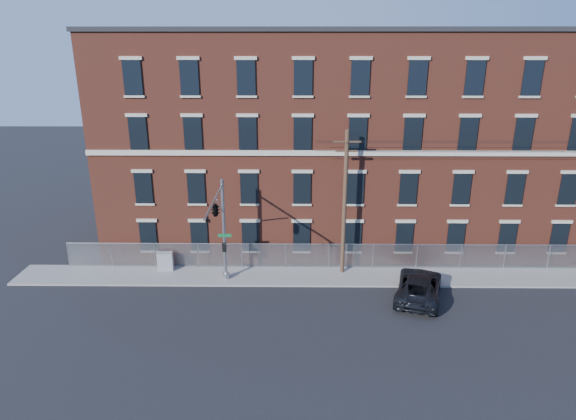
% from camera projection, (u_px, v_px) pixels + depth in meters
% --- Properties ---
extents(ground, '(140.00, 140.00, 0.00)m').
position_uv_depth(ground, '(317.00, 315.00, 28.93)').
color(ground, black).
rests_on(ground, ground).
extents(sidewalk, '(65.00, 3.00, 0.12)m').
position_uv_depth(sidewalk, '(488.00, 277.00, 33.53)').
color(sidewalk, gray).
rests_on(sidewalk, ground).
extents(mill_building, '(55.30, 14.32, 16.30)m').
position_uv_depth(mill_building, '(459.00, 137.00, 39.38)').
color(mill_building, brown).
rests_on(mill_building, ground).
extents(chain_link_fence, '(59.06, 0.06, 1.85)m').
position_uv_depth(chain_link_fence, '(483.00, 256.00, 34.44)').
color(chain_link_fence, '#A5A8AD').
rests_on(chain_link_fence, ground).
extents(traffic_signal_mast, '(0.90, 6.75, 7.00)m').
position_uv_depth(traffic_signal_mast, '(218.00, 217.00, 29.32)').
color(traffic_signal_mast, '#9EA0A5').
rests_on(traffic_signal_mast, ground).
extents(utility_pole_near, '(1.80, 0.28, 10.00)m').
position_uv_depth(utility_pole_near, '(345.00, 201.00, 32.50)').
color(utility_pole_near, '#463123').
rests_on(utility_pole_near, ground).
extents(pickup_truck, '(4.23, 6.20, 1.57)m').
position_uv_depth(pickup_truck, '(419.00, 286.00, 30.71)').
color(pickup_truck, black).
rests_on(pickup_truck, ground).
extents(utility_cabinet, '(1.11, 0.63, 1.33)m').
position_uv_depth(utility_cabinet, '(165.00, 261.00, 34.23)').
color(utility_cabinet, gray).
rests_on(utility_cabinet, sidewalk).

